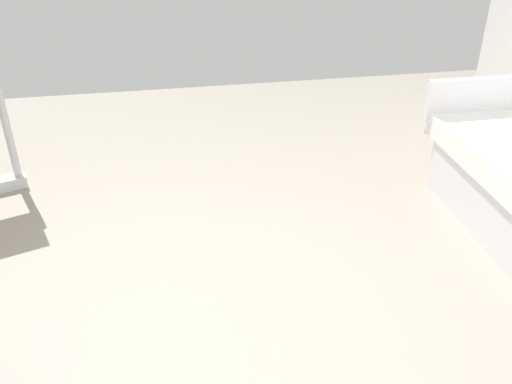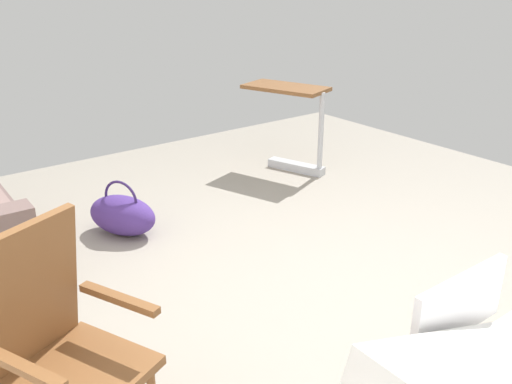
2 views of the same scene
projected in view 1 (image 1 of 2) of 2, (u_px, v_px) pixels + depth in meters
name	position (u px, v px, depth m)	size (l,w,h in m)	color
ground_plane	(251.00, 302.00, 2.78)	(6.43, 6.43, 0.00)	gray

